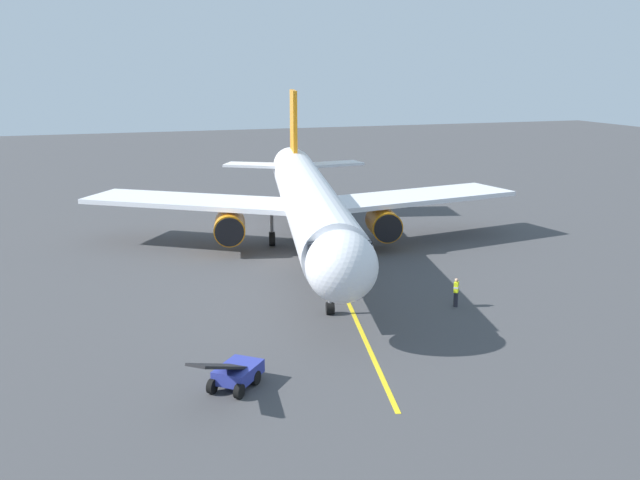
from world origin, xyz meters
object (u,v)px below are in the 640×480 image
(airplane, at_px, (308,201))
(ground_crew_marshaller, at_px, (456,292))
(box_truck_near_nose, at_px, (320,207))
(belt_loader_portside, at_px, (235,373))

(airplane, relative_size, ground_crew_marshaller, 23.39)
(airplane, xyz_separation_m, box_truck_near_nose, (-4.35, -10.23, -2.62))
(airplane, distance_m, ground_crew_marshaller, 15.47)
(box_truck_near_nose, bearing_deg, airplane, 66.96)
(ground_crew_marshaller, height_order, belt_loader_portside, belt_loader_portside)
(box_truck_near_nose, relative_size, belt_loader_portside, 1.11)
(airplane, distance_m, box_truck_near_nose, 11.42)
(box_truck_near_nose, distance_m, belt_loader_portside, 34.68)
(belt_loader_portside, bearing_deg, box_truck_near_nose, -114.71)
(airplane, xyz_separation_m, belt_loader_portside, (10.15, 21.28, -3.29))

